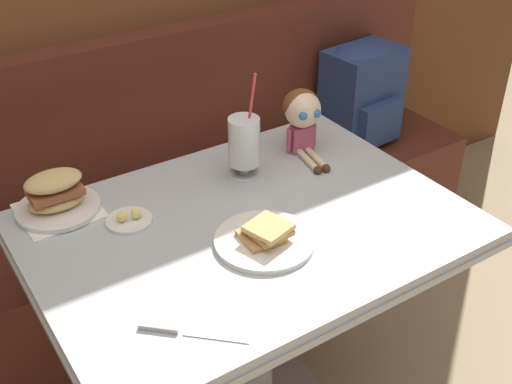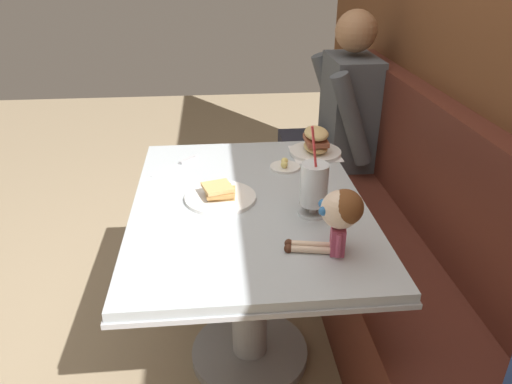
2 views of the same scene
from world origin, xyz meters
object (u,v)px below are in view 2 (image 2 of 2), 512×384
at_px(butter_saucer, 285,166).
at_px(seated_doll, 340,213).
at_px(milkshake_glass, 314,187).
at_px(toast_plate, 220,196).
at_px(butter_knife, 182,163).
at_px(diner_patron, 342,111).
at_px(sandwich_plate, 316,144).

bearing_deg(butter_saucer, seated_doll, 6.12).
bearing_deg(butter_saucer, milkshake_glass, 5.67).
xyz_separation_m(toast_plate, butter_saucer, (-0.24, 0.26, -0.01)).
distance_m(butter_knife, diner_patron, 1.04).
bearing_deg(toast_plate, seated_doll, 42.86).
relative_size(milkshake_glass, butter_saucer, 2.63).
relative_size(milkshake_glass, sandwich_plate, 1.43).
bearing_deg(sandwich_plate, milkshake_glass, -12.58).
xyz_separation_m(sandwich_plate, diner_patron, (-0.57, 0.26, -0.04)).
distance_m(milkshake_glass, sandwich_plate, 0.53).
height_order(toast_plate, diner_patron, diner_patron).
bearing_deg(seated_doll, butter_knife, -144.89).
bearing_deg(seated_doll, diner_patron, 165.03).
height_order(milkshake_glass, seated_doll, milkshake_glass).
xyz_separation_m(sandwich_plate, seated_doll, (0.73, -0.09, 0.08)).
distance_m(butter_saucer, diner_patron, 0.82).
height_order(toast_plate, butter_knife, toast_plate).
relative_size(milkshake_glass, seated_doll, 1.39).
distance_m(toast_plate, diner_patron, 1.17).
bearing_deg(diner_patron, butter_knife, -52.69).
height_order(milkshake_glass, diner_patron, diner_patron).
relative_size(seated_doll, diner_patron, 0.28).
bearing_deg(butter_knife, sandwich_plate, 95.55).
relative_size(toast_plate, milkshake_glass, 0.79).
distance_m(toast_plate, butter_saucer, 0.36).
xyz_separation_m(toast_plate, butter_knife, (-0.32, -0.15, -0.01)).
bearing_deg(diner_patron, butter_saucer, -30.22).
relative_size(butter_saucer, butter_knife, 0.65).
height_order(butter_knife, diner_patron, diner_patron).
bearing_deg(butter_knife, diner_patron, 127.31).
height_order(sandwich_plate, seated_doll, seated_doll).
distance_m(toast_plate, sandwich_plate, 0.56).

